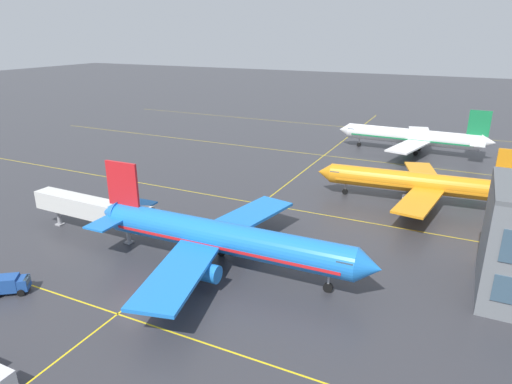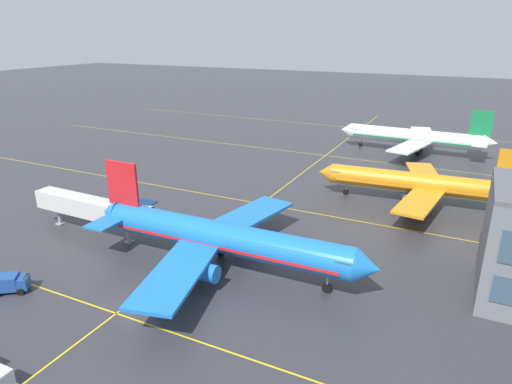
# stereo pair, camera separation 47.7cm
# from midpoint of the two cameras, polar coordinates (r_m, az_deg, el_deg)

# --- Properties ---
(ground_plane) EXTENTS (600.00, 600.00, 0.00)m
(ground_plane) POSITION_cam_midpoint_polar(r_m,az_deg,el_deg) (53.02, -15.95, -13.57)
(ground_plane) COLOR #333338
(airliner_front_gate) EXTENTS (39.09, 33.80, 12.18)m
(airliner_front_gate) POSITION_cam_midpoint_polar(r_m,az_deg,el_deg) (56.50, -4.71, -5.79)
(airliner_front_gate) COLOR blue
(airliner_front_gate) RESTS_ON ground
(airliner_second_row) EXTENTS (35.26, 30.33, 10.96)m
(airliner_second_row) POSITION_cam_midpoint_polar(r_m,az_deg,el_deg) (82.35, 19.84, 1.09)
(airliner_second_row) COLOR orange
(airliner_second_row) RESTS_ON ground
(airliner_third_row) EXTENTS (37.02, 31.97, 11.52)m
(airliner_third_row) POSITION_cam_midpoint_polar(r_m,az_deg,el_deg) (117.62, 19.20, 6.63)
(airliner_third_row) COLOR white
(airliner_third_row) RESTS_ON ground
(taxiway_markings) EXTENTS (168.45, 158.53, 0.01)m
(taxiway_markings) POSITION_cam_midpoint_polar(r_m,az_deg,el_deg) (94.10, 5.17, 2.08)
(taxiway_markings) COLOR yellow
(taxiway_markings) RESTS_ON ground
(service_truck_catering) EXTENTS (4.40, 3.91, 2.10)m
(service_truck_catering) POSITION_cam_midpoint_polar(r_m,az_deg,el_deg) (59.69, -29.02, -10.16)
(service_truck_catering) COLOR #1E4793
(service_truck_catering) RESTS_ON ground
(baggage_cart_row_rightmost) EXTENTS (2.75, 1.69, 1.86)m
(baggage_cart_row_rightmost) POSITION_cam_midpoint_polar(r_m,az_deg,el_deg) (45.86, -29.89, -20.10)
(baggage_cart_row_rightmost) COLOR #99999E
(baggage_cart_row_rightmost) RESTS_ON ground
(jet_bridge) EXTENTS (22.13, 3.42, 5.58)m
(jet_bridge) POSITION_cam_midpoint_polar(r_m,az_deg,el_deg) (68.35, -19.11, -2.30)
(jet_bridge) COLOR silver
(jet_bridge) RESTS_ON ground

